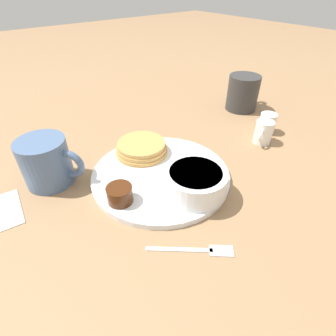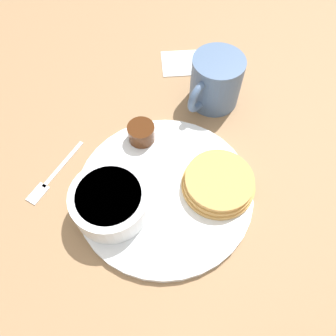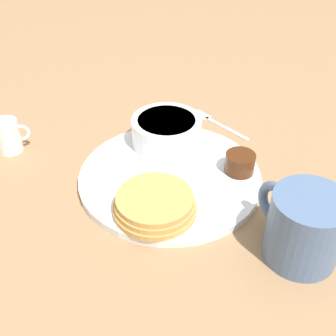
% 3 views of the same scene
% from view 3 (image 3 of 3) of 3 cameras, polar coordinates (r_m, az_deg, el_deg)
% --- Properties ---
extents(ground_plane, '(4.00, 4.00, 0.00)m').
position_cam_3_polar(ground_plane, '(0.66, 0.27, -1.59)').
color(ground_plane, '#93704C').
extents(plate, '(0.28, 0.28, 0.01)m').
position_cam_3_polar(plate, '(0.66, 0.27, -1.18)').
color(plate, white).
rests_on(plate, ground_plane).
extents(pancake_stack, '(0.12, 0.12, 0.03)m').
position_cam_3_polar(pancake_stack, '(0.59, -1.79, -4.90)').
color(pancake_stack, tan).
rests_on(pancake_stack, plate).
extents(bowl, '(0.12, 0.12, 0.05)m').
position_cam_3_polar(bowl, '(0.71, -0.20, 5.12)').
color(bowl, white).
rests_on(bowl, plate).
extents(syrup_cup, '(0.05, 0.05, 0.03)m').
position_cam_3_polar(syrup_cup, '(0.66, 9.71, 0.67)').
color(syrup_cup, '#47230F').
rests_on(syrup_cup, plate).
extents(butter_ramekin, '(0.04, 0.04, 0.04)m').
position_cam_3_polar(butter_ramekin, '(0.74, 1.04, 5.62)').
color(butter_ramekin, white).
rests_on(butter_ramekin, plate).
extents(coffee_mug, '(0.11, 0.10, 0.10)m').
position_cam_3_polar(coffee_mug, '(0.55, 17.85, -7.57)').
color(coffee_mug, slate).
rests_on(coffee_mug, ground_plane).
extents(creamer_pitcher_near, '(0.04, 0.06, 0.06)m').
position_cam_3_polar(creamer_pitcher_near, '(0.76, -20.89, 4.10)').
color(creamer_pitcher_near, white).
rests_on(creamer_pitcher_near, ground_plane).
extents(fork, '(0.10, 0.11, 0.00)m').
position_cam_3_polar(fork, '(0.81, 6.18, 6.34)').
color(fork, silver).
rests_on(fork, ground_plane).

